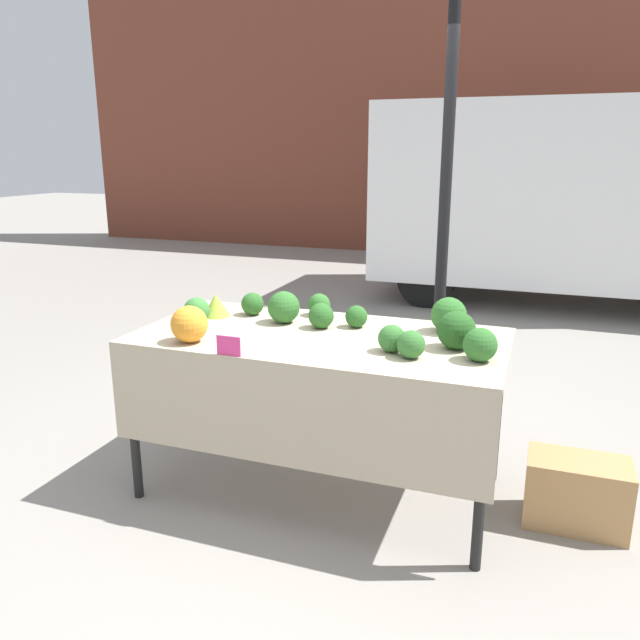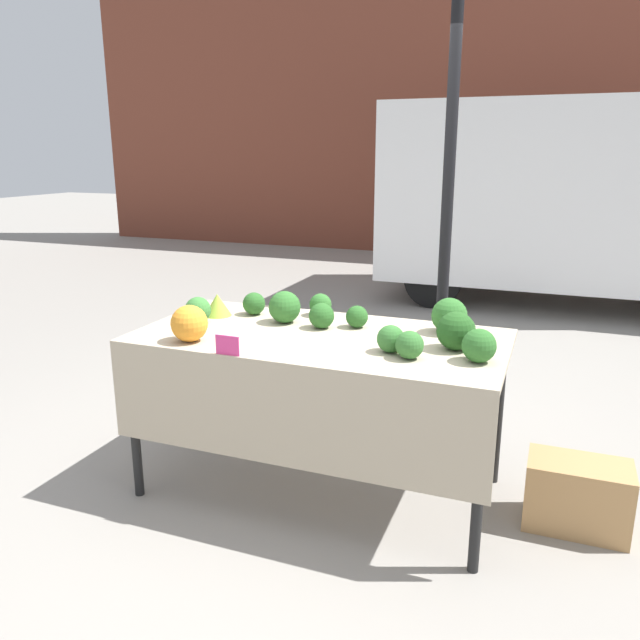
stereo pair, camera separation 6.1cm
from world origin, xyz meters
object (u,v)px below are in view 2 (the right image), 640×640
object	(u,v)px
price_sign	(227,345)
produce_crate	(577,495)
orange_cauliflower	(189,324)
parked_truck	(556,199)

from	to	relation	value
price_sign	produce_crate	distance (m)	1.87
price_sign	orange_cauliflower	bearing A→B (deg)	156.22
parked_truck	price_sign	distance (m)	5.91
parked_truck	produce_crate	world-z (taller)	parked_truck
parked_truck	produce_crate	distance (m)	5.29
price_sign	parked_truck	bearing A→B (deg)	77.00
orange_cauliflower	price_sign	size ratio (longest dim) A/B	1.51
parked_truck	orange_cauliflower	xyz separation A→B (m)	(-1.61, -5.62, -0.28)
orange_cauliflower	parked_truck	bearing A→B (deg)	74.00
parked_truck	orange_cauliflower	distance (m)	5.86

